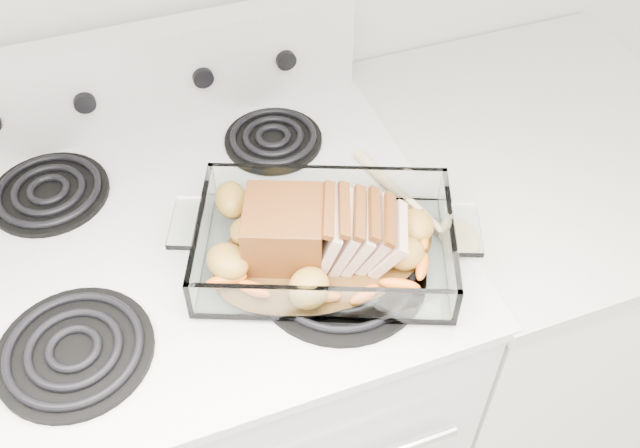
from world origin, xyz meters
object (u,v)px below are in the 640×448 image
object	(u,v)px
counter_right	(507,297)
pork_roast	(310,236)
electric_range	(218,384)
baking_dish	(325,247)

from	to	relation	value
counter_right	pork_roast	xyz separation A→B (m)	(-0.51, -0.12, 0.53)
counter_right	pork_roast	size ratio (longest dim) A/B	4.02
electric_range	baking_dish	bearing A→B (deg)	-34.37
pork_roast	electric_range	bearing A→B (deg)	140.87
baking_dish	counter_right	bearing A→B (deg)	36.32
pork_roast	counter_right	bearing A→B (deg)	12.37
counter_right	baking_dish	bearing A→B (deg)	-165.93
electric_range	counter_right	xyz separation A→B (m)	(0.66, -0.00, -0.02)
electric_range	baking_dish	world-z (taller)	electric_range
counter_right	pork_roast	distance (m)	0.74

